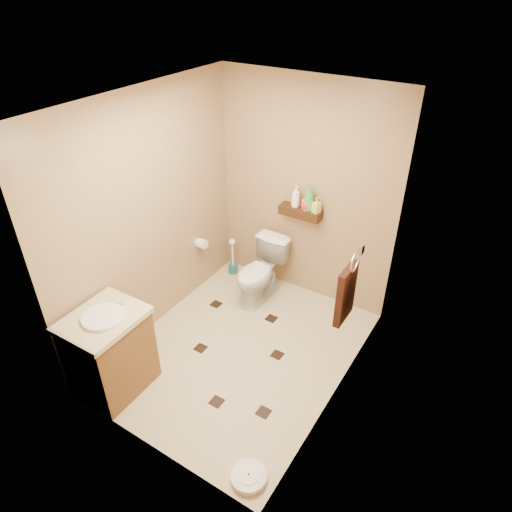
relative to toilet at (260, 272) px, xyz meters
The scene contains 19 objects.
ground 0.95m from the toilet, 71.02° to the right, with size 2.50×2.50×0.00m, color beige.
wall_back 0.99m from the toilet, 55.61° to the left, with size 2.00×0.04×2.40m, color #A27B5C.
wall_front 2.27m from the toilet, 82.18° to the right, with size 2.00×0.04×2.40m, color #A27B5C.
wall_left 1.39m from the toilet, 130.63° to the right, with size 0.04×2.50×2.40m, color #A27B5C.
wall_right 1.75m from the toilet, 32.90° to the right, with size 0.04×2.50×2.40m, color #A27B5C.
ceiling 2.23m from the toilet, 71.02° to the right, with size 2.00×2.50×0.02m, color white.
wall_shelf 0.81m from the toilet, 49.75° to the left, with size 0.46×0.14×0.10m, color #381D0F.
floor_accents 0.97m from the toilet, 70.15° to the right, with size 1.32×1.31×0.01m.
toilet is the anchor object (origin of this frame).
vanity 1.83m from the toilet, 103.06° to the right, with size 0.55×0.66×0.92m.
bathroom_scale 2.21m from the toilet, 60.37° to the right, with size 0.35×0.35×0.05m.
toilet_brush 0.61m from the toilet, 155.97° to the left, with size 0.11×0.11×0.48m.
towel_ring 1.46m from the toilet, 25.88° to the right, with size 0.12×0.30×0.76m.
toilet_paper 0.73m from the toilet, 164.45° to the right, with size 0.12×0.11×0.12m.
bottle_a 0.94m from the toilet, 56.39° to the left, with size 0.09×0.09×0.24m, color white.
bottle_b 0.94m from the toilet, 44.23° to the left, with size 0.07×0.07×0.16m, color yellow.
bottle_c 0.94m from the toilet, 43.67° to the left, with size 0.12×0.12×0.16m, color #DB1943.
bottle_d 1.00m from the toilet, 41.76° to the left, with size 0.10×0.10×0.27m, color green.
bottle_e 0.99m from the toilet, 36.08° to the left, with size 0.07×0.08×0.16m, color #F9D653.
Camera 1 is at (1.88, -2.68, 3.24)m, focal length 32.00 mm.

